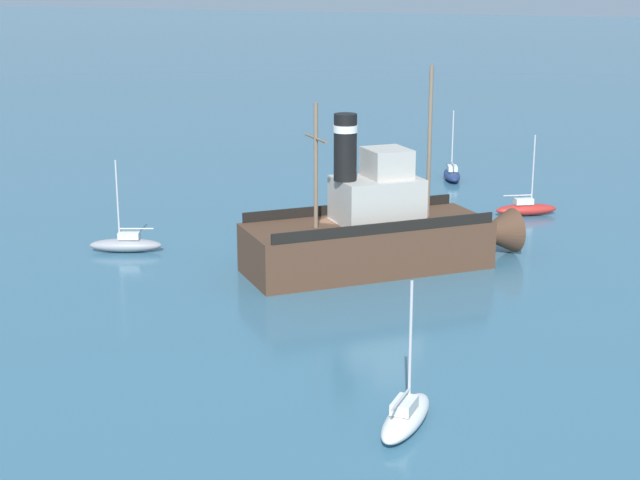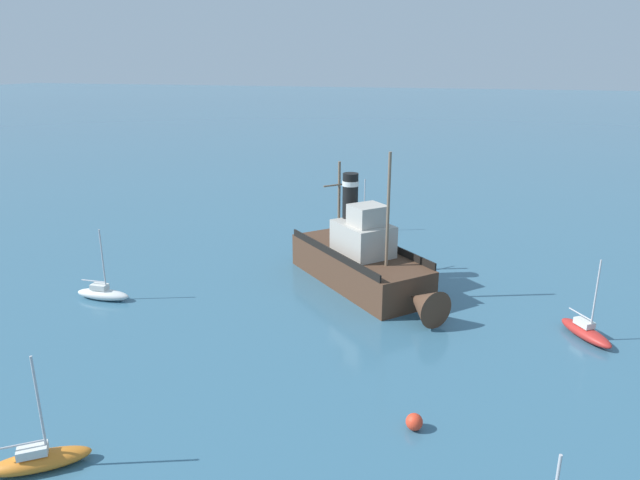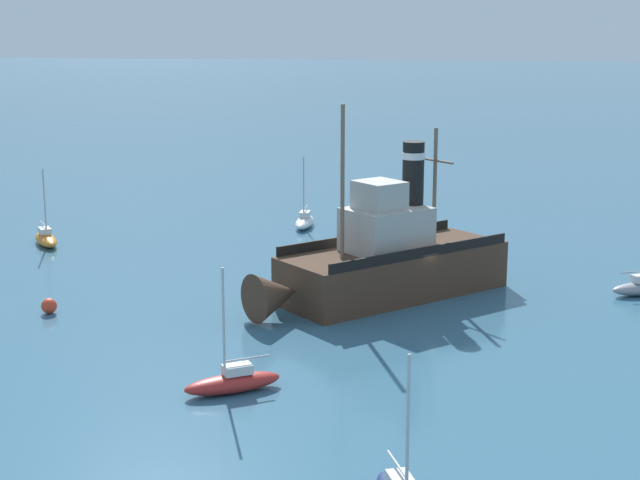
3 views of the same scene
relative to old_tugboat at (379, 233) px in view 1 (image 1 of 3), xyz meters
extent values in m
plane|color=#38667F|center=(0.15, -1.48, -1.83)|extent=(600.00, 600.00, 0.00)
cube|color=#4C3323|center=(0.44, -0.43, -0.63)|extent=(11.70, 11.49, 2.40)
cone|color=#4C3323|center=(-4.75, 4.57, -0.63)|extent=(3.36, 3.36, 2.35)
cube|color=#B2ADA3|center=(0.08, -0.08, 1.67)|extent=(4.96, 4.94, 2.20)
cube|color=#B2ADA3|center=(-0.28, 0.27, 3.47)|extent=(2.97, 2.97, 1.40)
cylinder|color=black|center=(1.31, -1.26, 4.37)|extent=(1.10, 1.10, 3.20)
cylinder|color=silver|center=(1.31, -1.26, 5.27)|extent=(1.16, 1.16, 0.35)
cylinder|color=#75604C|center=(-1.94, 1.86, 4.32)|extent=(0.20, 0.20, 7.50)
cylinder|color=#75604C|center=(2.39, -2.30, 3.57)|extent=(0.20, 0.20, 6.00)
cylinder|color=#75604C|center=(2.39, -2.30, 4.89)|extent=(1.89, 1.96, 0.12)
cube|color=black|center=(-1.05, -1.98, 0.82)|extent=(8.30, 7.99, 0.50)
cube|color=black|center=(1.94, 1.13, 0.82)|extent=(8.30, 7.99, 0.50)
ellipsoid|color=white|center=(16.19, 7.25, -1.48)|extent=(3.84, 1.24, 0.70)
cube|color=silver|center=(16.39, 7.26, -0.95)|extent=(1.12, 0.68, 0.36)
cylinder|color=#B7B7BC|center=(15.89, 7.24, 0.97)|extent=(0.10, 0.10, 4.20)
cylinder|color=#B7B7BC|center=(16.79, 7.28, -0.58)|extent=(1.80, 0.15, 0.08)
ellipsoid|color=#B22823|center=(-14.03, 4.17, -1.48)|extent=(3.04, 3.76, 0.70)
cube|color=silver|center=(-13.92, 4.00, -0.95)|extent=(1.15, 1.27, 0.36)
cylinder|color=#B7B7BC|center=(-14.20, 4.42, 0.97)|extent=(0.10, 0.10, 4.20)
cylinder|color=#B7B7BC|center=(-13.70, 3.67, -0.58)|extent=(1.07, 1.54, 0.08)
ellipsoid|color=gray|center=(2.72, -13.19, -1.48)|extent=(2.57, 3.92, 0.70)
cube|color=silver|center=(2.64, -13.01, -0.95)|extent=(1.04, 1.27, 0.36)
cylinder|color=#B7B7BC|center=(2.85, -13.46, 0.97)|extent=(0.10, 0.10, 4.20)
cylinder|color=#B7B7BC|center=(2.48, -12.64, -0.58)|extent=(0.81, 1.67, 0.08)
ellipsoid|color=navy|center=(-22.27, -3.05, -1.48)|extent=(3.93, 2.50, 0.70)
cube|color=silver|center=(-22.09, -2.97, -0.95)|extent=(1.26, 1.02, 0.36)
cylinder|color=#B7B7BC|center=(-22.55, -3.17, 0.97)|extent=(0.10, 0.10, 4.20)
cylinder|color=#B7B7BC|center=(-21.72, -2.82, -0.58)|extent=(1.69, 0.78, 0.08)
camera|label=1|loc=(43.64, 16.75, 12.37)|focal=55.00mm
camera|label=2|loc=(-7.77, 36.93, 13.51)|focal=32.00mm
camera|label=3|loc=(-47.83, -5.20, 11.92)|focal=55.00mm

